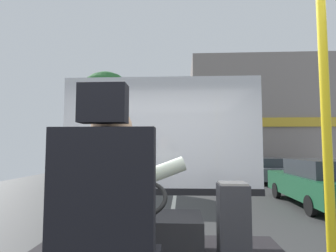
# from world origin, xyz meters

# --- Properties ---
(ground) EXTENTS (18.00, 44.00, 0.06)m
(ground) POSITION_xyz_m (0.00, 8.80, -0.02)
(ground) COLOR #353535
(driver_seat) EXTENTS (0.48, 0.48, 1.34)m
(driver_seat) POSITION_xyz_m (-0.10, -0.49, 1.22)
(driver_seat) COLOR black
(driver_seat) RESTS_ON bus_floor
(bus_driver) EXTENTS (0.79, 0.55, 0.78)m
(bus_driver) POSITION_xyz_m (-0.10, -0.37, 1.41)
(bus_driver) COLOR #332D28
(bus_driver) RESTS_ON driver_seat
(steering_console) EXTENTS (1.10, 0.96, 0.77)m
(steering_console) POSITION_xyz_m (-0.10, 0.85, 0.87)
(steering_console) COLOR black
(steering_console) RESTS_ON bus_floor
(handrail_pole) EXTENTS (0.04, 0.04, 2.07)m
(handrail_pole) POSITION_xyz_m (0.96, -0.47, 1.68)
(handrail_pole) COLOR yellow
(handrail_pole) RESTS_ON bus_floor
(fare_box) EXTENTS (0.27, 0.27, 0.73)m
(fare_box) POSITION_xyz_m (0.72, 0.76, 1.01)
(fare_box) COLOR #333338
(fare_box) RESTS_ON bus_floor
(windshield_panel) EXTENTS (2.50, 0.08, 1.48)m
(windshield_panel) POSITION_xyz_m (0.00, 1.62, 1.69)
(windshield_panel) COLOR silver
(street_tree) EXTENTS (2.62, 2.62, 5.21)m
(street_tree) POSITION_xyz_m (-3.25, 10.65, 3.87)
(street_tree) COLOR #4C3828
(street_tree) RESTS_ON ground
(shop_building) EXTENTS (9.95, 5.14, 8.15)m
(shop_building) POSITION_xyz_m (5.98, 19.22, 4.08)
(shop_building) COLOR gray
(shop_building) RESTS_ON ground
(parked_car_green) EXTENTS (1.89, 4.06, 1.36)m
(parked_car_green) POSITION_xyz_m (4.33, 6.59, 0.70)
(parked_car_green) COLOR #195633
(parked_car_green) RESTS_ON ground
(parked_car_charcoal) EXTENTS (1.78, 4.16, 1.21)m
(parked_car_charcoal) POSITION_xyz_m (4.58, 12.51, 0.62)
(parked_car_charcoal) COLOR #474C51
(parked_car_charcoal) RESTS_ON ground
(parked_car_black) EXTENTS (1.82, 4.30, 1.34)m
(parked_car_black) POSITION_xyz_m (4.42, 17.07, 0.69)
(parked_car_black) COLOR black
(parked_car_black) RESTS_ON ground
(parked_car_silver) EXTENTS (1.88, 4.10, 1.43)m
(parked_car_silver) POSITION_xyz_m (4.36, 23.21, 0.74)
(parked_car_silver) COLOR silver
(parked_car_silver) RESTS_ON ground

